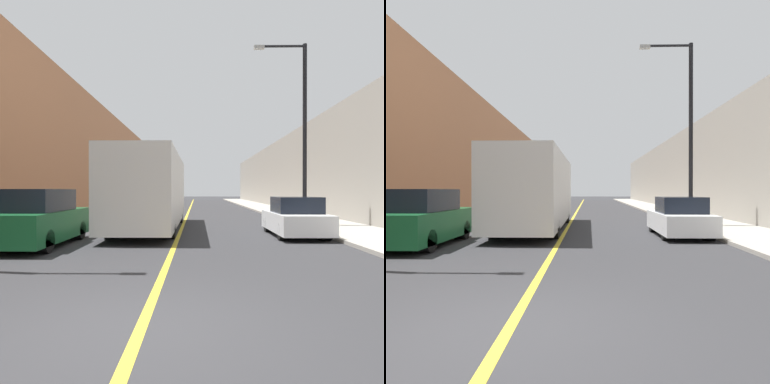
# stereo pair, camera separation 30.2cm
# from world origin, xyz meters

# --- Properties ---
(ground_plane) EXTENTS (200.00, 200.00, 0.00)m
(ground_plane) POSITION_xyz_m (0.00, 0.00, 0.00)
(ground_plane) COLOR #2D2D30
(sidewalk_left) EXTENTS (3.24, 72.00, 0.13)m
(sidewalk_left) POSITION_xyz_m (-7.22, 30.00, 0.06)
(sidewalk_left) COLOR #9E998E
(sidewalk_left) RESTS_ON ground
(sidewalk_right) EXTENTS (3.24, 72.00, 0.13)m
(sidewalk_right) POSITION_xyz_m (7.22, 30.00, 0.06)
(sidewalk_right) COLOR #9E998E
(sidewalk_right) RESTS_ON ground
(building_row_left) EXTENTS (4.00, 72.00, 10.37)m
(building_row_left) POSITION_xyz_m (-10.84, 30.00, 5.19)
(building_row_left) COLOR #B2724C
(building_row_left) RESTS_ON ground
(building_row_right) EXTENTS (4.00, 72.00, 6.81)m
(building_row_right) POSITION_xyz_m (10.84, 30.00, 3.40)
(building_row_right) COLOR gray
(building_row_right) RESTS_ON ground
(road_center_line) EXTENTS (0.16, 72.00, 0.01)m
(road_center_line) POSITION_xyz_m (0.00, 30.00, 0.00)
(road_center_line) COLOR gold
(road_center_line) RESTS_ON ground
(bus) EXTENTS (2.58, 10.90, 3.34)m
(bus) POSITION_xyz_m (-1.37, 12.28, 1.79)
(bus) COLOR silver
(bus) RESTS_ON ground
(parked_suv_left) EXTENTS (1.93, 4.85, 1.82)m
(parked_suv_left) POSITION_xyz_m (-4.38, 7.13, 0.85)
(parked_suv_left) COLOR #145128
(parked_suv_left) RESTS_ON ground
(car_right_near) EXTENTS (1.84, 4.29, 1.53)m
(car_right_near) POSITION_xyz_m (4.54, 9.80, 0.69)
(car_right_near) COLOR silver
(car_right_near) RESTS_ON ground
(street_lamp_right) EXTENTS (2.54, 0.24, 8.68)m
(street_lamp_right) POSITION_xyz_m (5.71, 13.26, 5.01)
(street_lamp_right) COLOR black
(street_lamp_right) RESTS_ON sidewalk_right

